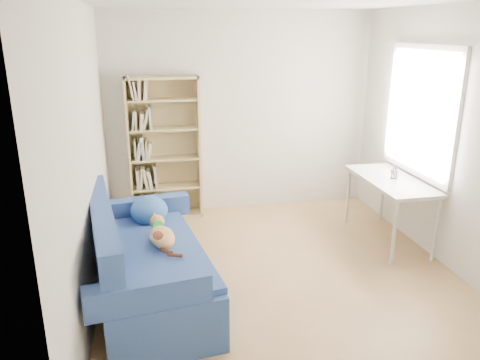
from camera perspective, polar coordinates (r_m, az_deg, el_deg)
The scene contains 6 objects.
ground at distance 4.80m, azimuth 4.96°, elevation -11.53°, with size 4.00×4.00×0.00m, color #9A7345.
room_shell at distance 4.31m, azimuth 6.69°, elevation 8.17°, with size 3.54×4.04×2.62m.
sofa at distance 4.34m, azimuth -11.63°, elevation -10.00°, with size 1.16×2.01×0.93m.
bookshelf at distance 6.05m, azimuth -9.14°, elevation 3.10°, with size 0.91×0.28×1.81m.
desk at distance 5.56m, azimuth 17.89°, elevation -0.56°, with size 0.57×1.25×0.75m.
pen_cup at distance 5.56m, azimuth 18.31°, elevation 0.82°, with size 0.09×0.09×0.16m.
Camera 1 is at (-1.23, -4.01, 2.35)m, focal length 35.00 mm.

